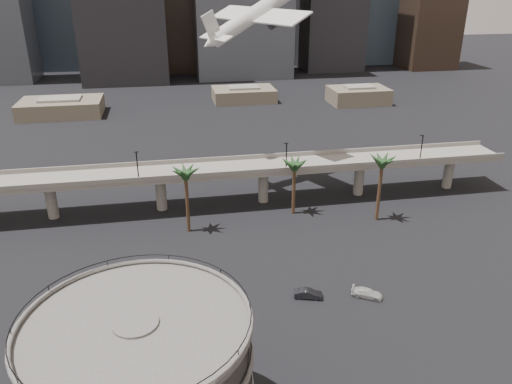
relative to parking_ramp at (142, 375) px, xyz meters
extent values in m
torus|color=black|center=(0.00, 0.00, -0.79)|extent=(21.80, 21.80, 0.10)
cylinder|color=#504D4B|center=(0.00, 0.00, 1.94)|extent=(22.00, 22.00, 0.45)
torus|color=#504D4B|center=(0.00, 0.00, 2.41)|extent=(22.20, 22.20, 0.50)
torus|color=black|center=(0.00, 0.00, 3.21)|extent=(21.80, 21.80, 0.10)
cylinder|color=#504D4B|center=(0.00, 0.00, 5.94)|extent=(22.00, 22.00, 0.45)
torus|color=#504D4B|center=(0.00, 0.00, 6.41)|extent=(22.20, 22.20, 0.50)
torus|color=black|center=(0.00, 0.00, 7.21)|extent=(21.80, 21.80, 0.10)
cube|color=slate|center=(13.00, 59.00, -1.84)|extent=(130.00, 9.00, 0.90)
cube|color=slate|center=(13.00, 54.50, -0.94)|extent=(130.00, 0.30, 1.00)
cube|color=slate|center=(13.00, 63.50, -0.94)|extent=(130.00, 0.30, 1.00)
cylinder|color=slate|center=(-20.00, 59.00, -6.04)|extent=(2.20, 2.20, 8.00)
cylinder|color=slate|center=(2.00, 59.00, -6.04)|extent=(2.20, 2.20, 8.00)
cylinder|color=slate|center=(24.00, 59.00, -6.04)|extent=(2.20, 2.20, 8.00)
cylinder|color=slate|center=(46.00, 59.00, -6.04)|extent=(2.20, 2.20, 8.00)
cylinder|color=slate|center=(68.00, 59.00, -6.04)|extent=(2.20, 2.20, 8.00)
cylinder|color=black|center=(-2.00, 55.00, 1.66)|extent=(0.24, 0.24, 6.00)
cylinder|color=black|center=(28.00, 55.00, 1.66)|extent=(0.24, 0.24, 6.00)
cylinder|color=black|center=(58.00, 55.00, 1.66)|extent=(0.24, 0.24, 6.00)
cylinder|color=#4A311F|center=(7.00, 48.00, -3.76)|extent=(0.70, 0.70, 12.15)
ellipsoid|color=#1D3D1C|center=(7.00, 48.00, 2.71)|extent=(4.40, 4.40, 2.00)
cylinder|color=#4A311F|center=(29.00, 52.00, -4.44)|extent=(0.70, 0.70, 10.80)
ellipsoid|color=#1D3D1C|center=(29.00, 52.00, 1.36)|extent=(4.40, 4.40, 2.00)
cylinder|color=#4A311F|center=(45.00, 46.00, -3.54)|extent=(0.70, 0.70, 12.60)
ellipsoid|color=#1D3D1C|center=(45.00, 46.00, 3.16)|extent=(4.40, 4.40, 2.00)
cube|color=#6A5E4E|center=(-32.00, 144.00, -7.09)|extent=(28.00, 18.00, 5.50)
cube|color=slate|center=(-32.00, 144.00, -3.94)|extent=(14.00, 9.00, 0.80)
cube|color=#6A5E4E|center=(35.00, 154.00, -7.34)|extent=(24.00, 16.00, 5.00)
cube|color=slate|center=(35.00, 154.00, -4.44)|extent=(12.00, 8.00, 0.80)
cube|color=#6A5E4E|center=(78.00, 142.00, -6.84)|extent=(22.00, 15.00, 6.00)
cube|color=slate|center=(78.00, 142.00, -3.44)|extent=(11.00, 7.50, 0.80)
cube|color=#354452|center=(-42.00, 249.00, 13.54)|extent=(30.00, 30.00, 46.76)
cube|color=gray|center=(68.00, 244.00, 10.62)|extent=(24.00, 24.00, 40.91)
cube|color=#2D2119|center=(143.00, 214.00, 18.41)|extent=(26.00, 26.00, 56.50)
cube|color=gray|center=(31.00, 264.00, 8.67)|extent=(22.00, 22.00, 37.02)
cylinder|color=silver|center=(25.72, 72.22, 29.05)|extent=(23.78, 14.81, 13.43)
cone|color=silver|center=(14.08, 66.00, 23.31)|extent=(5.07, 4.58, 4.02)
cube|color=silver|center=(25.16, 71.92, 28.17)|extent=(18.12, 27.24, 2.70)
cube|color=silver|center=(15.45, 66.73, 24.39)|extent=(6.26, 9.20, 1.10)
cube|color=silver|center=(14.53, 66.24, 26.77)|extent=(4.35, 2.53, 5.87)
cylinder|color=#27272C|center=(23.59, 76.87, 27.16)|extent=(4.68, 3.67, 3.26)
cylinder|color=#27272C|center=(28.40, 67.86, 27.16)|extent=(4.68, 3.67, 3.26)
imported|color=red|center=(6.59, 22.43, -9.14)|extent=(4.41, 3.15, 1.39)
imported|color=black|center=(23.86, 22.53, -9.11)|extent=(4.67, 2.75, 1.45)
imported|color=#B6B6B2|center=(32.90, 21.12, -9.14)|extent=(5.08, 4.09, 1.38)
camera|label=1|loc=(4.23, -39.17, 36.19)|focal=35.00mm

